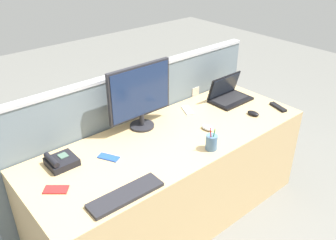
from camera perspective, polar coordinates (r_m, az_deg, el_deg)
ground_plane at (r=2.99m, az=0.64°, el=-14.94°), size 10.00×10.00×0.00m
desk at (r=2.75m, az=0.69°, el=-9.37°), size 2.14×0.79×0.74m
cubicle_divider at (r=2.91m, az=-4.93°, el=-2.22°), size 2.35×0.08×1.13m
desktop_monitor at (r=2.55m, az=-4.52°, el=4.18°), size 0.53×0.18×0.48m
laptop at (r=3.10m, az=9.67°, el=4.15°), size 0.35×0.23×0.21m
desk_phone at (r=2.34m, az=-16.94°, el=-6.40°), size 0.18×0.17×0.08m
keyboard_main at (r=2.03m, az=-6.82°, el=-11.90°), size 0.45×0.14×0.02m
computer_mouse_right_hand at (r=2.90m, az=13.58°, el=1.06°), size 0.07×0.11×0.03m
computer_mouse_left_hand at (r=2.63m, az=6.40°, el=-1.24°), size 0.07×0.10×0.03m
pen_cup at (r=2.39m, az=7.03°, el=-3.56°), size 0.08×0.08×0.18m
cell_phone_red_case at (r=2.16m, az=-17.62°, el=-10.64°), size 0.15×0.14×0.01m
cell_phone_silver_slab at (r=2.89m, az=3.15°, el=1.59°), size 0.12×0.16×0.01m
cell_phone_blue_case at (r=2.35m, az=-9.57°, el=-5.96°), size 0.12×0.15×0.01m
tv_remote at (r=3.07m, az=17.33°, el=2.01°), size 0.09×0.18×0.02m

